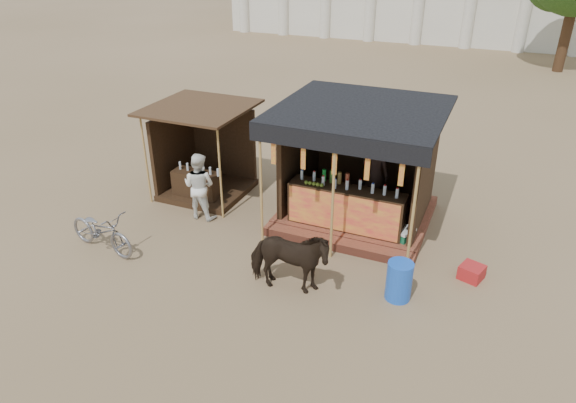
# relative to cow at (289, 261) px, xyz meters

# --- Properties ---
(ground) EXTENTS (120.00, 120.00, 0.00)m
(ground) POSITION_rel_cow_xyz_m (-0.64, -0.14, -0.68)
(ground) COLOR #846B4C
(ground) RESTS_ON ground
(main_stall) EXTENTS (3.60, 3.61, 2.78)m
(main_stall) POSITION_rel_cow_xyz_m (0.38, 3.23, 0.35)
(main_stall) COLOR brown
(main_stall) RESTS_ON ground
(secondary_stall) EXTENTS (2.40, 2.40, 2.38)m
(secondary_stall) POSITION_rel_cow_xyz_m (-3.81, 3.10, 0.17)
(secondary_stall) COLOR #331F12
(secondary_stall) RESTS_ON ground
(cow) EXTENTS (1.70, 0.95, 1.36)m
(cow) POSITION_rel_cow_xyz_m (0.00, 0.00, 0.00)
(cow) COLOR black
(cow) RESTS_ON ground
(motorbike) EXTENTS (1.89, 0.90, 0.95)m
(motorbike) POSITION_rel_cow_xyz_m (-4.25, -0.25, -0.20)
(motorbike) COLOR gray
(motorbike) RESTS_ON ground
(bystander) EXTENTS (0.80, 0.63, 1.64)m
(bystander) POSITION_rel_cow_xyz_m (-3.10, 1.86, 0.14)
(bystander) COLOR white
(bystander) RESTS_ON ground
(blue_barrel) EXTENTS (0.56, 0.56, 0.77)m
(blue_barrel) POSITION_rel_cow_xyz_m (1.97, 0.61, -0.29)
(blue_barrel) COLOR blue
(blue_barrel) RESTS_ON ground
(red_crate) EXTENTS (0.54, 0.54, 0.29)m
(red_crate) POSITION_rel_cow_xyz_m (3.18, 1.80, -0.53)
(red_crate) COLOR #AA1C1D
(red_crate) RESTS_ON ground
(cooler) EXTENTS (0.76, 0.66, 0.46)m
(cooler) POSITION_rel_cow_xyz_m (1.55, 2.46, -0.45)
(cooler) COLOR #16663F
(cooler) RESTS_ON ground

